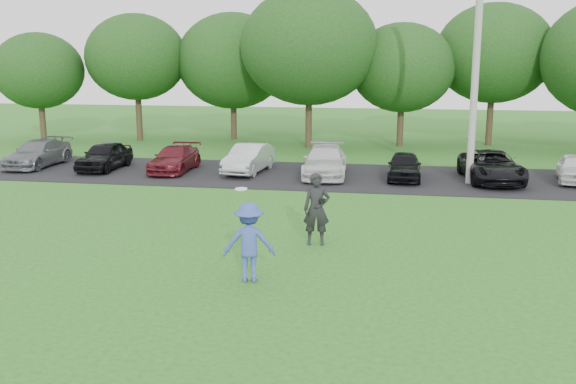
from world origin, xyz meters
TOP-DOWN VIEW (x-y plane):
  - ground at (0.00, 0.00)m, footprint 100.00×100.00m
  - parking_lot at (0.00, 13.00)m, footprint 32.00×6.50m
  - utility_pole at (5.76, 12.35)m, footprint 0.28×0.28m
  - frisbee_player at (-0.25, -0.12)m, footprint 1.27×0.88m
  - camera_bystander at (0.86, 2.98)m, footprint 0.76×0.56m
  - parked_cars at (-0.22, 13.01)m, footprint 28.28×4.59m
  - tree_row at (1.51, 22.76)m, footprint 42.39×9.85m

SIDE VIEW (x-z plane):
  - ground at x=0.00m, z-range 0.00..0.00m
  - parking_lot at x=0.00m, z-range 0.00..0.03m
  - parked_cars at x=-0.22m, z-range 0.00..1.26m
  - frisbee_player at x=-0.25m, z-range -0.17..1.98m
  - camera_bystander at x=0.86m, z-range 0.00..1.94m
  - tree_row at x=1.51m, z-range 0.59..9.23m
  - utility_pole at x=5.76m, z-range 0.00..10.65m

